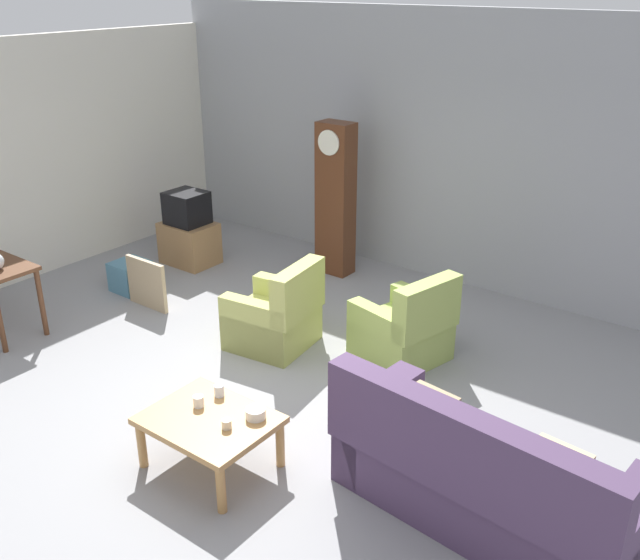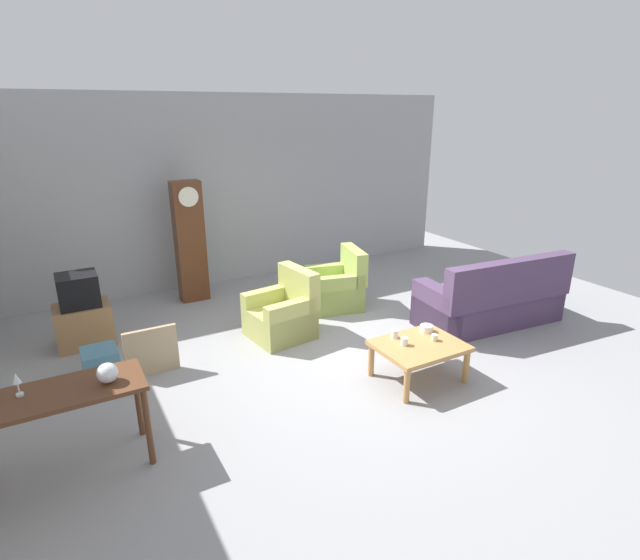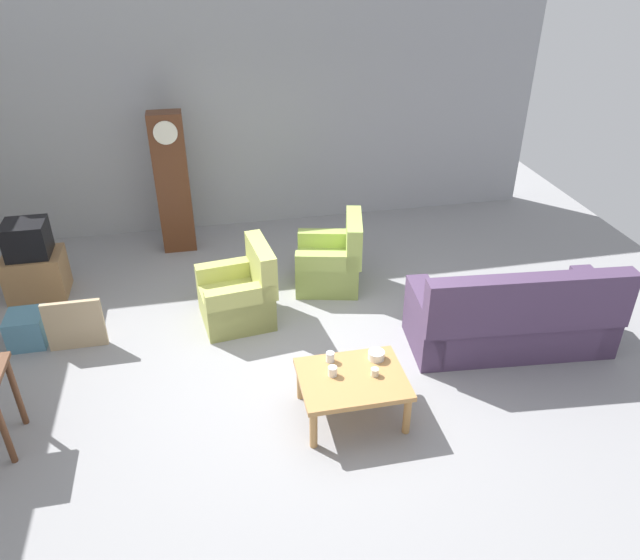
{
  "view_description": "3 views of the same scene",
  "coord_description": "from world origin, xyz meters",
  "px_view_note": "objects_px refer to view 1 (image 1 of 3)",
  "views": [
    {
      "loc": [
        3.7,
        -3.94,
        3.53
      ],
      "look_at": [
        0.25,
        0.65,
        1.03
      ],
      "focal_mm": 39.67,
      "sensor_mm": 36.0,
      "label": 1
    },
    {
      "loc": [
        -3.09,
        -4.66,
        2.95
      ],
      "look_at": [
        -0.26,
        0.37,
        0.93
      ],
      "focal_mm": 27.61,
      "sensor_mm": 36.0,
      "label": 2
    },
    {
      "loc": [
        -0.82,
        -4.96,
        3.98
      ],
      "look_at": [
        0.25,
        0.2,
        0.85
      ],
      "focal_mm": 34.04,
      "sensor_mm": 36.0,
      "label": 3
    }
  ],
  "objects_px": {
    "tv_stand_cabinet": "(190,243)",
    "storage_box_blue": "(131,276)",
    "tv_crt": "(187,208)",
    "cup_cream_tall": "(227,424)",
    "coffee_table_wood": "(210,425)",
    "framed_picture_leaning": "(147,284)",
    "cup_white_porcelain": "(199,401)",
    "cup_blue_rimmed": "(219,391)",
    "bowl_white_stacked": "(256,413)",
    "armchair_olive_far": "(405,331)",
    "armchair_olive_near": "(276,318)",
    "grandfather_clock": "(336,199)",
    "couch_floral": "(481,480)"
  },
  "relations": [
    {
      "from": "grandfather_clock",
      "to": "tv_crt",
      "type": "distance_m",
      "value": 1.94
    },
    {
      "from": "cup_cream_tall",
      "to": "cup_blue_rimmed",
      "type": "bearing_deg",
      "value": 141.39
    },
    {
      "from": "armchair_olive_near",
      "to": "coffee_table_wood",
      "type": "height_order",
      "value": "armchair_olive_near"
    },
    {
      "from": "armchair_olive_far",
      "to": "framed_picture_leaning",
      "type": "bearing_deg",
      "value": -166.08
    },
    {
      "from": "cup_white_porcelain",
      "to": "bowl_white_stacked",
      "type": "xyz_separation_m",
      "value": [
        0.45,
        0.15,
        -0.01
      ]
    },
    {
      "from": "tv_crt",
      "to": "cup_blue_rimmed",
      "type": "distance_m",
      "value": 4.03
    },
    {
      "from": "tv_crt",
      "to": "armchair_olive_far",
      "type": "bearing_deg",
      "value": -8.04
    },
    {
      "from": "coffee_table_wood",
      "to": "framed_picture_leaning",
      "type": "distance_m",
      "value": 3.08
    },
    {
      "from": "armchair_olive_far",
      "to": "couch_floral",
      "type": "bearing_deg",
      "value": -46.31
    },
    {
      "from": "bowl_white_stacked",
      "to": "cup_blue_rimmed",
      "type": "bearing_deg",
      "value": 173.35
    },
    {
      "from": "couch_floral",
      "to": "framed_picture_leaning",
      "type": "bearing_deg",
      "value": 168.48
    },
    {
      "from": "couch_floral",
      "to": "storage_box_blue",
      "type": "xyz_separation_m",
      "value": [
        -5.08,
        1.12,
        -0.17
      ]
    },
    {
      "from": "grandfather_clock",
      "to": "storage_box_blue",
      "type": "bearing_deg",
      "value": -129.97
    },
    {
      "from": "bowl_white_stacked",
      "to": "tv_stand_cabinet",
      "type": "bearing_deg",
      "value": 143.25
    },
    {
      "from": "tv_stand_cabinet",
      "to": "cup_cream_tall",
      "type": "height_order",
      "value": "tv_stand_cabinet"
    },
    {
      "from": "coffee_table_wood",
      "to": "tv_stand_cabinet",
      "type": "xyz_separation_m",
      "value": [
        -3.24,
        2.84,
        -0.11
      ]
    },
    {
      "from": "framed_picture_leaning",
      "to": "bowl_white_stacked",
      "type": "xyz_separation_m",
      "value": [
        2.91,
        -1.39,
        0.19
      ]
    },
    {
      "from": "framed_picture_leaning",
      "to": "storage_box_blue",
      "type": "xyz_separation_m",
      "value": [
        -0.54,
        0.2,
        -0.11
      ]
    },
    {
      "from": "armchair_olive_far",
      "to": "cup_white_porcelain",
      "type": "distance_m",
      "value": 2.34
    },
    {
      "from": "tv_crt",
      "to": "storage_box_blue",
      "type": "relative_size",
      "value": 1.19
    },
    {
      "from": "grandfather_clock",
      "to": "tv_stand_cabinet",
      "type": "bearing_deg",
      "value": -152.0
    },
    {
      "from": "coffee_table_wood",
      "to": "bowl_white_stacked",
      "type": "distance_m",
      "value": 0.37
    },
    {
      "from": "tv_crt",
      "to": "storage_box_blue",
      "type": "bearing_deg",
      "value": -86.05
    },
    {
      "from": "tv_stand_cabinet",
      "to": "cup_blue_rimmed",
      "type": "height_order",
      "value": "tv_stand_cabinet"
    },
    {
      "from": "cup_white_porcelain",
      "to": "cup_cream_tall",
      "type": "bearing_deg",
      "value": -11.65
    },
    {
      "from": "storage_box_blue",
      "to": "cup_white_porcelain",
      "type": "bearing_deg",
      "value": -30.15
    },
    {
      "from": "couch_floral",
      "to": "bowl_white_stacked",
      "type": "height_order",
      "value": "couch_floral"
    },
    {
      "from": "armchair_olive_near",
      "to": "storage_box_blue",
      "type": "distance_m",
      "value": 2.31
    },
    {
      "from": "grandfather_clock",
      "to": "framed_picture_leaning",
      "type": "relative_size",
      "value": 3.19
    },
    {
      "from": "storage_box_blue",
      "to": "cup_white_porcelain",
      "type": "xyz_separation_m",
      "value": [
        2.99,
        -1.74,
        0.31
      ]
    },
    {
      "from": "tv_stand_cabinet",
      "to": "storage_box_blue",
      "type": "bearing_deg",
      "value": -86.05
    },
    {
      "from": "grandfather_clock",
      "to": "tv_stand_cabinet",
      "type": "xyz_separation_m",
      "value": [
        -1.7,
        -0.91,
        -0.69
      ]
    },
    {
      "from": "couch_floral",
      "to": "cup_cream_tall",
      "type": "distance_m",
      "value": 1.85
    },
    {
      "from": "couch_floral",
      "to": "bowl_white_stacked",
      "type": "xyz_separation_m",
      "value": [
        -1.63,
        -0.47,
        0.13
      ]
    },
    {
      "from": "couch_floral",
      "to": "grandfather_clock",
      "type": "bearing_deg",
      "value": 138.32
    },
    {
      "from": "armchair_olive_near",
      "to": "framed_picture_leaning",
      "type": "bearing_deg",
      "value": -173.89
    },
    {
      "from": "armchair_olive_far",
      "to": "storage_box_blue",
      "type": "height_order",
      "value": "armchair_olive_far"
    },
    {
      "from": "storage_box_blue",
      "to": "bowl_white_stacked",
      "type": "height_order",
      "value": "bowl_white_stacked"
    },
    {
      "from": "armchair_olive_near",
      "to": "tv_stand_cabinet",
      "type": "relative_size",
      "value": 1.35
    },
    {
      "from": "tv_crt",
      "to": "cup_cream_tall",
      "type": "distance_m",
      "value": 4.48
    },
    {
      "from": "framed_picture_leaning",
      "to": "storage_box_blue",
      "type": "height_order",
      "value": "framed_picture_leaning"
    },
    {
      "from": "couch_floral",
      "to": "grandfather_clock",
      "type": "height_order",
      "value": "grandfather_clock"
    },
    {
      "from": "couch_floral",
      "to": "framed_picture_leaning",
      "type": "relative_size",
      "value": 3.62
    },
    {
      "from": "cup_cream_tall",
      "to": "bowl_white_stacked",
      "type": "distance_m",
      "value": 0.24
    },
    {
      "from": "cup_white_porcelain",
      "to": "cup_blue_rimmed",
      "type": "relative_size",
      "value": 0.93
    },
    {
      "from": "cup_blue_rimmed",
      "to": "bowl_white_stacked",
      "type": "bearing_deg",
      "value": -6.65
    },
    {
      "from": "armchair_olive_near",
      "to": "cup_cream_tall",
      "type": "relative_size",
      "value": 12.49
    },
    {
      "from": "armchair_olive_near",
      "to": "storage_box_blue",
      "type": "height_order",
      "value": "armchair_olive_near"
    },
    {
      "from": "tv_crt",
      "to": "storage_box_blue",
      "type": "distance_m",
      "value": 1.19
    },
    {
      "from": "tv_stand_cabinet",
      "to": "cup_white_porcelain",
      "type": "bearing_deg",
      "value": -42.21
    }
  ]
}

